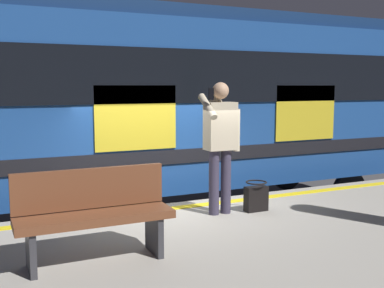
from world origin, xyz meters
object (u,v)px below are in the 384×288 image
at_px(handbag, 256,197).
at_px(train_carriage, 195,99).
at_px(bench, 94,212).
at_px(passenger, 220,137).

bearing_deg(handbag, train_carriage, -100.51).
xyz_separation_m(handbag, bench, (2.45, 0.88, 0.29)).
height_order(train_carriage, handbag, train_carriage).
bearing_deg(train_carriage, handbag, 79.49).
bearing_deg(passenger, bench, 27.05).
height_order(passenger, bench, passenger).
relative_size(train_carriage, handbag, 23.48).
xyz_separation_m(train_carriage, handbag, (0.60, 3.25, -1.26)).
xyz_separation_m(passenger, bench, (1.94, 0.99, -0.55)).
bearing_deg(passenger, train_carriage, -109.52).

